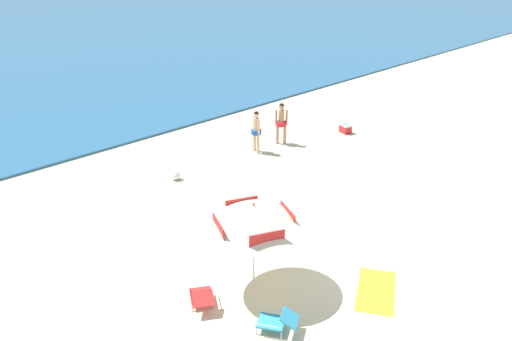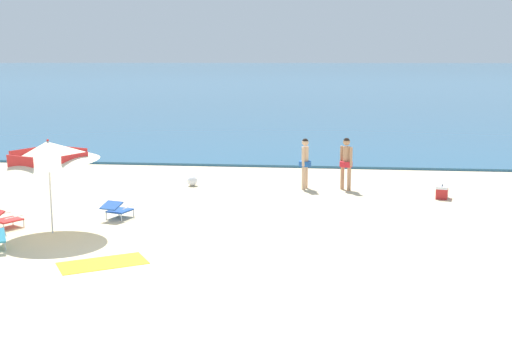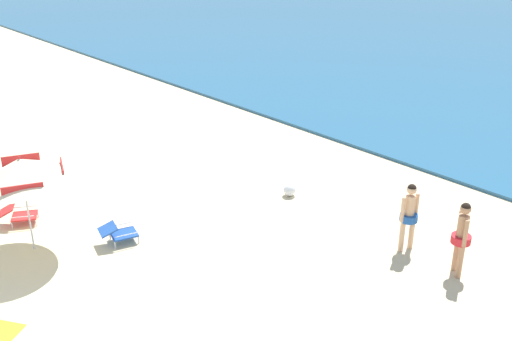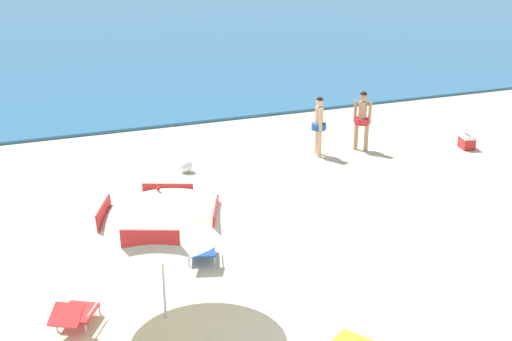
{
  "view_description": "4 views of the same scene",
  "coord_description": "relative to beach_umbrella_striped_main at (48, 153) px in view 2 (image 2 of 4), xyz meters",
  "views": [
    {
      "loc": [
        -10.63,
        -6.15,
        8.3
      ],
      "look_at": [
        -0.25,
        5.05,
        1.28
      ],
      "focal_mm": 38.01,
      "sensor_mm": 36.0,
      "label": 1
    },
    {
      "loc": [
        3.7,
        -12.91,
        4.25
      ],
      "look_at": [
        1.55,
        5.78,
        1.04
      ],
      "focal_mm": 45.68,
      "sensor_mm": 36.0,
      "label": 2
    },
    {
      "loc": [
        9.5,
        -2.6,
        7.53
      ],
      "look_at": [
        -0.62,
        6.87,
        1.35
      ],
      "focal_mm": 42.87,
      "sensor_mm": 36.0,
      "label": 3
    },
    {
      "loc": [
        -5.05,
        -7.0,
        6.1
      ],
      "look_at": [
        0.09,
        6.09,
        0.74
      ],
      "focal_mm": 45.41,
      "sensor_mm": 36.0,
      "label": 4
    }
  ],
  "objects": [
    {
      "name": "ground_plane",
      "position": [
        3.1,
        -2.05,
        -2.02
      ],
      "size": [
        800.0,
        800.0,
        0.0
      ],
      "primitive_type": "plane",
      "color": "beige"
    },
    {
      "name": "ocean_water",
      "position": [
        3.1,
        410.54,
        -1.97
      ],
      "size": [
        800.0,
        800.0,
        0.1
      ],
      "primitive_type": "cube",
      "color": "#285B7F",
      "rests_on": "ground"
    },
    {
      "name": "beach_umbrella_striped_main",
      "position": [
        0.0,
        0.0,
        0.0
      ],
      "size": [
        3.36,
        3.35,
        2.41
      ],
      "color": "silver",
      "rests_on": "ground"
    },
    {
      "name": "lounge_chair_beside_umbrella",
      "position": [
        -1.42,
        0.27,
        -1.75
      ],
      "size": [
        0.9,
        1.03,
        0.52
      ],
      "color": "red",
      "rests_on": "ground"
    },
    {
      "name": "lounge_chair_facing_sea",
      "position": [
        1.12,
        1.61,
        -1.74
      ],
      "size": [
        0.76,
        0.98,
        0.5
      ],
      "color": "#1E4799",
      "rests_on": "ground"
    },
    {
      "name": "person_standing_near_shore",
      "position": [
        5.98,
        6.35,
        -1.04
      ],
      "size": [
        0.41,
        0.49,
        1.69
      ],
      "color": "#D8A87F",
      "rests_on": "ground"
    },
    {
      "name": "person_standing_beside",
      "position": [
        7.33,
        6.31,
        -1.02
      ],
      "size": [
        0.42,
        0.42,
        1.73
      ],
      "color": "tan",
      "rests_on": "ground"
    },
    {
      "name": "cooler_box",
      "position": [
        10.27,
        5.31,
        -1.82
      ],
      "size": [
        0.46,
        0.56,
        0.43
      ],
      "color": "red",
      "rests_on": "ground"
    },
    {
      "name": "beach_ball",
      "position": [
        2.15,
        6.42,
        -1.85
      ],
      "size": [
        0.35,
        0.35,
        0.35
      ],
      "primitive_type": "sphere",
      "color": "white",
      "rests_on": "ground"
    },
    {
      "name": "beach_towel",
      "position": [
        2.08,
        -2.21,
        -2.01
      ],
      "size": [
        2.0,
        1.72,
        0.01
      ],
      "primitive_type": "cube",
      "rotation": [
        0.0,
        0.0,
        5.27
      ],
      "color": "gold",
      "rests_on": "ground"
    }
  ]
}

